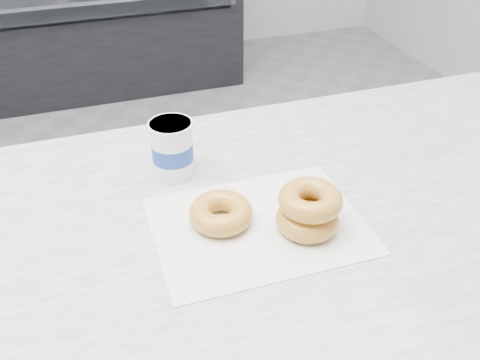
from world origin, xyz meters
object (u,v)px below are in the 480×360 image
at_px(donut_stack, 309,210).
at_px(coffee_cup, 172,148).
at_px(display_case, 30,10).
at_px(donut_single, 221,213).

relative_size(donut_stack, coffee_cup, 1.05).
relative_size(display_case, coffee_cup, 22.34).
bearing_deg(donut_single, coffee_cup, 103.62).
relative_size(display_case, donut_single, 22.68).
bearing_deg(donut_stack, donut_single, 155.58).
relative_size(donut_single, donut_stack, 0.94).
height_order(display_case, donut_stack, display_case).
bearing_deg(donut_single, donut_stack, -24.42).
xyz_separation_m(display_case, coffee_cup, (0.31, -2.55, 0.46)).
bearing_deg(donut_stack, coffee_cup, 126.92).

